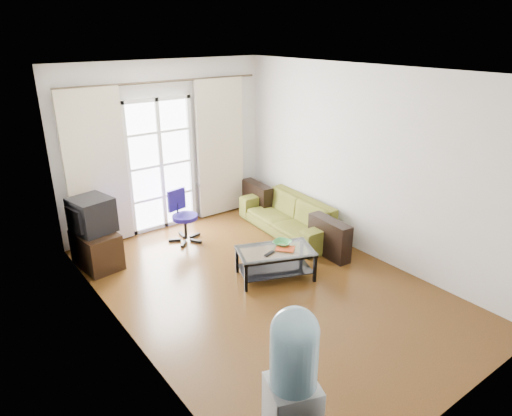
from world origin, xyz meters
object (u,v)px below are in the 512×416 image
Objects in this scene: sofa at (289,216)px; coffee_table at (275,260)px; water_cooler at (292,406)px; crt_tv at (90,215)px; tv_stand at (97,250)px; task_chair at (184,226)px.

sofa is 1.50m from coffee_table.
water_cooler reaches higher than sofa.
sofa is 1.28× the size of water_cooler.
coffee_table is 2.59m from crt_tv.
crt_tv is (-2.92, 0.79, 0.47)m from sofa.
coffee_table is at bearing -57.08° from crt_tv.
crt_tv is (0.00, 0.07, 0.50)m from tv_stand.
sofa is 2.85× the size of tv_stand.
tv_stand is 1.39m from task_chair.
crt_tv is 0.39× the size of water_cooler.
water_cooler is (-1.87, -2.46, 0.56)m from coffee_table.
task_chair is at bearing -111.58° from sofa.
tv_stand is at bearing -99.61° from sofa.
task_chair is at bearing -6.80° from tv_stand.
water_cooler reaches higher than crt_tv.
sofa is 4.60m from water_cooler.
coffee_table is (-1.11, -1.01, -0.02)m from sofa.
task_chair reaches higher than coffee_table.
water_cooler is (-2.98, -3.46, 0.54)m from sofa.
water_cooler is at bearing -36.36° from sofa.
tv_stand is 0.50m from crt_tv.
task_chair is at bearing 103.45° from coffee_table.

